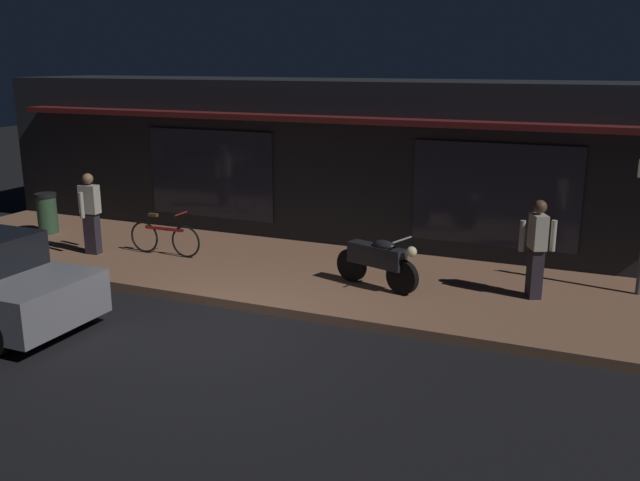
# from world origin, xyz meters

# --- Properties ---
(ground_plane) EXTENTS (60.00, 60.00, 0.00)m
(ground_plane) POSITION_xyz_m (0.00, 0.00, 0.00)
(ground_plane) COLOR black
(sidewalk_slab) EXTENTS (18.00, 4.00, 0.15)m
(sidewalk_slab) POSITION_xyz_m (0.00, 3.00, 0.07)
(sidewalk_slab) COLOR #8C6047
(sidewalk_slab) RESTS_ON ground_plane
(storefront_building) EXTENTS (18.00, 3.30, 3.60)m
(storefront_building) POSITION_xyz_m (0.00, 6.39, 1.80)
(storefront_building) COLOR black
(storefront_building) RESTS_ON ground_plane
(motorcycle) EXTENTS (1.66, 0.74, 0.97)m
(motorcycle) POSITION_xyz_m (1.66, 2.61, 0.65)
(motorcycle) COLOR black
(motorcycle) RESTS_ON sidewalk_slab
(bicycle_parked) EXTENTS (1.66, 0.42, 0.91)m
(bicycle_parked) POSITION_xyz_m (-3.01, 2.87, 0.51)
(bicycle_parked) COLOR black
(bicycle_parked) RESTS_ON sidewalk_slab
(person_photographer) EXTENTS (0.40, 0.62, 1.67)m
(person_photographer) POSITION_xyz_m (-4.44, 2.38, 1.03)
(person_photographer) COLOR #28232D
(person_photographer) RESTS_ON sidewalk_slab
(person_bystander) EXTENTS (0.59, 0.44, 1.67)m
(person_bystander) POSITION_xyz_m (4.23, 3.16, 1.03)
(person_bystander) COLOR #28232D
(person_bystander) RESTS_ON sidewalk_slab
(trash_bin) EXTENTS (0.48, 0.48, 0.93)m
(trash_bin) POSITION_xyz_m (-6.60, 3.34, 0.62)
(trash_bin) COLOR #2D4C33
(trash_bin) RESTS_ON sidewalk_slab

